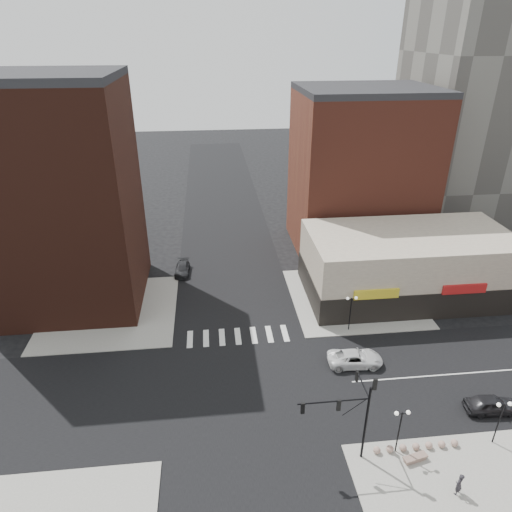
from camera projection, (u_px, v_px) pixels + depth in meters
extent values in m
plane|color=black|center=(245.00, 390.00, 41.55)|extent=(240.00, 240.00, 0.00)
cube|color=black|center=(245.00, 390.00, 41.54)|extent=(200.00, 14.00, 0.02)
cube|color=black|center=(245.00, 390.00, 41.54)|extent=(14.00, 200.00, 0.02)
cube|color=gray|center=(111.00, 311.00, 53.03)|extent=(15.00, 15.00, 0.12)
cube|color=gray|center=(353.00, 297.00, 55.81)|extent=(15.00, 15.00, 0.12)
cube|color=#3C1B13|center=(60.00, 200.00, 50.59)|extent=(16.00, 15.00, 25.00)
cube|color=#3C1B13|center=(5.00, 210.00, 66.04)|extent=(20.00, 18.00, 12.00)
cube|color=brown|center=(360.00, 174.00, 64.69)|extent=(18.00, 15.00, 22.00)
cube|color=#C4B59C|center=(407.00, 264.00, 55.11)|extent=(24.00, 12.00, 8.00)
cube|color=black|center=(404.00, 281.00, 56.14)|extent=(24.20, 12.20, 3.40)
cylinder|color=black|center=(366.00, 424.00, 33.48)|extent=(0.18, 0.18, 7.00)
cylinder|color=black|center=(334.00, 401.00, 32.11)|extent=(5.20, 0.11, 0.11)
cylinder|color=black|center=(355.00, 407.00, 32.58)|extent=(1.72, 0.06, 1.46)
cylinder|color=black|center=(363.00, 384.00, 33.69)|extent=(0.11, 3.00, 0.11)
cube|color=black|center=(303.00, 408.00, 32.08)|extent=(0.28, 0.18, 0.95)
sphere|color=red|center=(303.00, 405.00, 31.94)|extent=(0.16, 0.16, 0.16)
cube|color=black|center=(339.00, 405.00, 32.33)|extent=(0.28, 0.18, 0.95)
sphere|color=red|center=(339.00, 402.00, 32.19)|extent=(0.16, 0.16, 0.16)
cube|color=black|center=(357.00, 376.00, 35.03)|extent=(0.18, 0.28, 0.95)
sphere|color=red|center=(357.00, 373.00, 34.89)|extent=(0.16, 0.16, 0.16)
cube|color=black|center=(375.00, 384.00, 31.80)|extent=(0.28, 0.18, 0.95)
sphere|color=red|center=(375.00, 381.00, 31.67)|extent=(0.16, 0.16, 0.16)
cylinder|color=black|center=(399.00, 432.00, 34.54)|extent=(0.11, 0.11, 4.00)
cylinder|color=black|center=(402.00, 414.00, 33.69)|extent=(0.90, 0.06, 0.06)
sphere|color=white|center=(397.00, 413.00, 33.60)|extent=(0.32, 0.32, 0.32)
sphere|color=white|center=(408.00, 412.00, 33.69)|extent=(0.32, 0.32, 0.32)
cylinder|color=black|center=(498.00, 424.00, 35.31)|extent=(0.11, 0.11, 4.00)
cylinder|color=black|center=(504.00, 405.00, 34.46)|extent=(0.90, 0.06, 0.06)
sphere|color=white|center=(499.00, 405.00, 34.37)|extent=(0.32, 0.32, 0.32)
sphere|color=white|center=(510.00, 404.00, 34.46)|extent=(0.32, 0.32, 0.32)
cylinder|color=black|center=(350.00, 314.00, 48.87)|extent=(0.11, 0.11, 4.00)
cylinder|color=black|center=(352.00, 299.00, 48.02)|extent=(0.90, 0.06, 0.06)
sphere|color=white|center=(348.00, 298.00, 47.93)|extent=(0.32, 0.32, 0.32)
sphere|color=white|center=(356.00, 298.00, 48.02)|extent=(0.32, 0.32, 0.32)
sphere|color=gray|center=(377.00, 450.00, 35.16)|extent=(0.56, 0.56, 0.56)
sphere|color=gray|center=(390.00, 449.00, 35.27)|extent=(0.56, 0.56, 0.56)
sphere|color=gray|center=(403.00, 448.00, 35.37)|extent=(0.56, 0.56, 0.56)
sphere|color=gray|center=(416.00, 446.00, 35.47)|extent=(0.56, 0.56, 0.56)
sphere|color=gray|center=(429.00, 445.00, 35.57)|extent=(0.56, 0.56, 0.56)
sphere|color=gray|center=(442.00, 444.00, 35.67)|extent=(0.56, 0.56, 0.56)
sphere|color=gray|center=(454.00, 443.00, 35.77)|extent=(0.56, 0.56, 0.56)
imported|color=silver|center=(355.00, 358.00, 44.43)|extent=(5.45, 2.72, 1.48)
imported|color=black|center=(492.00, 405.00, 38.92)|extent=(4.67, 2.14, 1.55)
imported|color=black|center=(182.00, 269.00, 61.17)|extent=(2.05, 4.58, 1.30)
imported|color=#262429|center=(459.00, 484.00, 31.79)|extent=(0.82, 0.78, 1.88)
cube|color=#84685B|center=(415.00, 459.00, 34.58)|extent=(1.77, 0.85, 0.32)
cube|color=#84685B|center=(415.00, 457.00, 34.48)|extent=(2.00, 1.00, 0.13)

